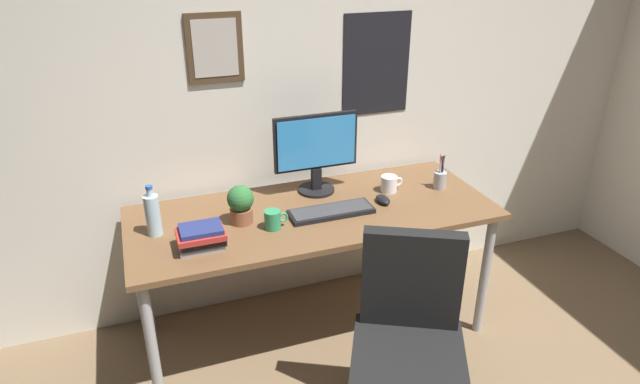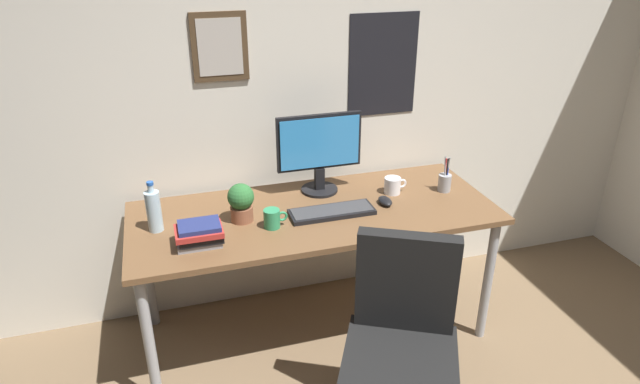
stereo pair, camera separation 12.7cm
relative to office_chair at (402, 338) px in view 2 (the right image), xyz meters
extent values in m
cube|color=silver|center=(0.02, 1.24, 0.77)|extent=(4.40, 0.08, 2.60)
cube|color=#4C3823|center=(-0.52, 1.19, 1.00)|extent=(0.28, 0.02, 0.34)
cube|color=beige|center=(-0.52, 1.18, 1.00)|extent=(0.22, 0.00, 0.28)
cube|color=black|center=(0.37, 1.20, 0.85)|extent=(0.40, 0.01, 0.56)
cube|color=brown|center=(-0.15, 0.78, 0.22)|extent=(1.86, 0.76, 0.03)
cylinder|color=#9EA0A5|center=(-1.02, 0.46, -0.16)|extent=(0.05, 0.05, 0.73)
cylinder|color=#9EA0A5|center=(0.72, 0.46, -0.16)|extent=(0.05, 0.05, 0.73)
cylinder|color=#9EA0A5|center=(-1.02, 1.10, -0.16)|extent=(0.05, 0.05, 0.73)
cylinder|color=#9EA0A5|center=(0.72, 1.10, -0.16)|extent=(0.05, 0.05, 0.73)
cube|color=black|center=(-0.04, -0.07, -0.07)|extent=(0.62, 0.62, 0.08)
cube|color=black|center=(0.06, 0.11, 0.20)|extent=(0.41, 0.25, 0.45)
cylinder|color=black|center=(-0.06, 1.00, 0.24)|extent=(0.20, 0.20, 0.01)
cube|color=black|center=(-0.06, 1.00, 0.31)|extent=(0.05, 0.04, 0.12)
cube|color=black|center=(-0.06, 1.00, 0.52)|extent=(0.46, 0.02, 0.30)
cube|color=#338CD8|center=(-0.06, 0.98, 0.52)|extent=(0.43, 0.00, 0.27)
cube|color=black|center=(-0.08, 0.72, 0.24)|extent=(0.43, 0.15, 0.02)
cube|color=#38383A|center=(-0.08, 0.72, 0.25)|extent=(0.41, 0.13, 0.00)
ellipsoid|color=black|center=(0.22, 0.74, 0.25)|extent=(0.06, 0.11, 0.04)
cylinder|color=silver|center=(-0.93, 0.80, 0.33)|extent=(0.07, 0.07, 0.20)
cylinder|color=silver|center=(-0.93, 0.80, 0.45)|extent=(0.03, 0.03, 0.04)
cylinder|color=#2659B2|center=(-0.93, 0.80, 0.48)|extent=(0.03, 0.03, 0.02)
cylinder|color=#2D8C59|center=(-0.39, 0.67, 0.28)|extent=(0.08, 0.08, 0.09)
torus|color=#2D8C59|center=(-0.34, 0.67, 0.28)|extent=(0.05, 0.01, 0.05)
cylinder|color=white|center=(0.31, 0.86, 0.27)|extent=(0.09, 0.09, 0.09)
torus|color=white|center=(0.37, 0.86, 0.28)|extent=(0.05, 0.01, 0.05)
cylinder|color=brown|center=(-0.52, 0.78, 0.27)|extent=(0.11, 0.11, 0.07)
sphere|color=#2D6B33|center=(-0.52, 0.78, 0.36)|extent=(0.13, 0.13, 0.13)
ellipsoid|color=#287A38|center=(-0.55, 0.81, 0.37)|extent=(0.07, 0.08, 0.02)
ellipsoid|color=#287A38|center=(-0.49, 0.81, 0.37)|extent=(0.07, 0.08, 0.02)
ellipsoid|color=#287A38|center=(-0.55, 0.75, 0.37)|extent=(0.08, 0.07, 0.02)
cylinder|color=#9EA0A5|center=(0.60, 0.80, 0.28)|extent=(0.07, 0.07, 0.09)
cylinder|color=#263FBF|center=(0.61, 0.80, 0.36)|extent=(0.01, 0.01, 0.13)
cylinder|color=red|center=(0.60, 0.80, 0.36)|extent=(0.01, 0.01, 0.13)
cylinder|color=black|center=(0.60, 0.80, 0.36)|extent=(0.01, 0.01, 0.13)
cylinder|color=#9EA0A5|center=(0.61, 0.80, 0.36)|extent=(0.01, 0.03, 0.14)
cylinder|color=#9EA0A5|center=(0.59, 0.80, 0.36)|extent=(0.01, 0.02, 0.14)
cube|color=gray|center=(-0.75, 0.60, 0.24)|extent=(0.20, 0.12, 0.03)
cube|color=black|center=(-0.74, 0.61, 0.27)|extent=(0.20, 0.16, 0.03)
cube|color=#B22D28|center=(-0.74, 0.60, 0.30)|extent=(0.21, 0.15, 0.03)
cube|color=navy|center=(-0.74, 0.61, 0.32)|extent=(0.19, 0.14, 0.02)
camera|label=1|loc=(-0.96, -1.57, 1.52)|focal=30.79mm
camera|label=2|loc=(-0.84, -1.61, 1.52)|focal=30.79mm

